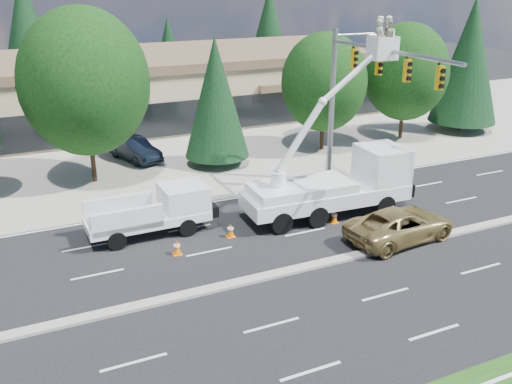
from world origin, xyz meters
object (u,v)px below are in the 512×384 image
utility_pickup (156,215)px  minivan (401,225)px  bucket_truck (342,175)px  signal_mast (355,87)px

utility_pickup → minivan: bearing=-29.4°
utility_pickup → bucket_truck: bearing=-10.5°
signal_mast → bucket_truck: bearing=-131.4°
signal_mast → utility_pickup: bearing=-175.9°
utility_pickup → signal_mast: bearing=3.5°
bucket_truck → minivan: (0.79, -3.97, -1.34)m
utility_pickup → bucket_truck: size_ratio=0.59×
utility_pickup → bucket_truck: (9.42, -1.63, 1.19)m
signal_mast → minivan: (-1.38, -6.44, -5.29)m
signal_mast → minivan: bearing=-102.1°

